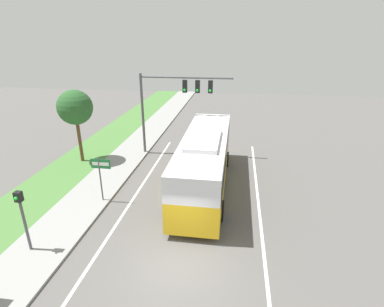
{
  "coord_description": "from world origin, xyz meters",
  "views": [
    {
      "loc": [
        2.05,
        -9.49,
        8.88
      ],
      "look_at": [
        -0.59,
        8.14,
        1.81
      ],
      "focal_mm": 28.0,
      "sensor_mm": 36.0,
      "label": 1
    }
  ],
  "objects_px": {
    "bus": "(205,159)",
    "signal_gantry": "(173,96)",
    "street_sign": "(101,172)",
    "pedestrian_signal": "(22,212)"
  },
  "relations": [
    {
      "from": "signal_gantry",
      "to": "street_sign",
      "type": "bearing_deg",
      "value": -107.95
    },
    {
      "from": "street_sign",
      "to": "signal_gantry",
      "type": "bearing_deg",
      "value": 72.05
    },
    {
      "from": "bus",
      "to": "pedestrian_signal",
      "type": "height_order",
      "value": "bus"
    },
    {
      "from": "street_sign",
      "to": "bus",
      "type": "bearing_deg",
      "value": 25.52
    },
    {
      "from": "signal_gantry",
      "to": "pedestrian_signal",
      "type": "distance_m",
      "value": 13.11
    },
    {
      "from": "bus",
      "to": "signal_gantry",
      "type": "distance_m",
      "value": 6.52
    },
    {
      "from": "bus",
      "to": "street_sign",
      "type": "height_order",
      "value": "bus"
    },
    {
      "from": "signal_gantry",
      "to": "pedestrian_signal",
      "type": "relative_size",
      "value": 2.33
    },
    {
      "from": "bus",
      "to": "street_sign",
      "type": "xyz_separation_m",
      "value": [
        -5.47,
        -2.61,
        -0.02
      ]
    },
    {
      "from": "signal_gantry",
      "to": "bus",
      "type": "bearing_deg",
      "value": -59.94
    }
  ]
}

